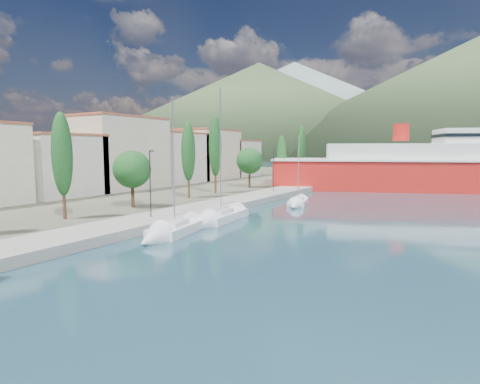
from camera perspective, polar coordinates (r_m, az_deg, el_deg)
The scene contains 10 objects.
ground at distance 135.08m, azimuth 23.39°, elevation 2.69°, with size 1400.00×1400.00×0.00m, color #1F424F.
quay at distance 47.73m, azimuth -2.04°, elevation -1.78°, with size 5.00×88.00×0.80m, color gray.
land_strip at distance 80.92m, azimuth -21.34°, elevation 1.03°, with size 70.00×148.00×0.70m, color #565644.
town_buildings at distance 70.15m, azimuth -13.26°, elevation 4.84°, with size 9.20×69.20×11.30m.
tree_row at distance 55.69m, azimuth -4.19°, elevation 4.96°, with size 4.25×66.69×11.12m.
lamp_posts at distance 38.04m, azimuth -11.54°, elevation 1.65°, with size 0.15×49.12×6.06m.
sailboat_near at distance 32.18m, azimuth -10.70°, elevation -5.91°, with size 4.03×8.72×12.07m.
sailboat_mid at distance 37.56m, azimuth -4.06°, elevation -4.07°, with size 3.39×9.69×13.66m.
sailboat_far at distance 49.34m, azimuth 8.01°, elevation -1.72°, with size 3.47×6.73×9.46m.
ferry at distance 76.45m, azimuth 27.95°, elevation 2.90°, with size 60.18×32.30×11.81m.
Camera 1 is at (16.34, -13.91, 6.99)m, focal length 30.00 mm.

